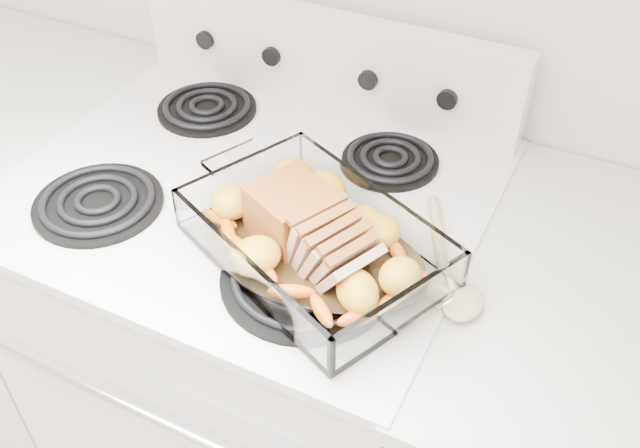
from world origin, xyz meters
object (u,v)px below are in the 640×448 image
at_px(electric_range, 264,353).
at_px(pork_roast, 301,228).
at_px(counter_left, 27,261).
at_px(baking_dish, 314,247).

relative_size(electric_range, pork_roast, 5.15).
bearing_deg(counter_left, pork_roast, -8.17).
bearing_deg(pork_roast, electric_range, 143.93).
distance_m(electric_range, pork_roast, 0.55).
height_order(electric_range, baking_dish, electric_range).
relative_size(electric_range, baking_dish, 2.98).
bearing_deg(pork_roast, baking_dish, 0.66).
bearing_deg(baking_dish, counter_left, -163.38).
distance_m(electric_range, baking_dish, 0.53).
height_order(counter_left, pork_roast, pork_roast).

